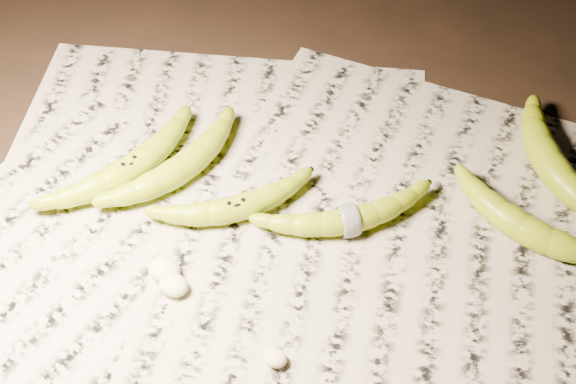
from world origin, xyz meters
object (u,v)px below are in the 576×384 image
at_px(banana_upper_a, 523,226).
at_px(banana_upper_b, 551,162).
at_px(banana_left_a, 129,167).
at_px(banana_center, 236,207).
at_px(banana_taped, 348,219).
at_px(banana_left_b, 182,166).

height_order(banana_upper_a, banana_upper_b, banana_upper_b).
xyz_separation_m(banana_left_a, banana_center, (0.15, 0.01, -0.00)).
bearing_deg(banana_left_a, banana_upper_a, -55.03).
height_order(banana_left_a, banana_upper_b, banana_upper_b).
bearing_deg(banana_upper_a, banana_taped, -143.10).
bearing_deg(banana_upper_a, banana_upper_b, 102.65).
relative_size(banana_left_a, banana_center, 1.17).
distance_m(banana_taped, banana_upper_b, 0.28).
bearing_deg(banana_taped, banana_upper_b, 4.58).
relative_size(banana_left_a, banana_upper_a, 1.11).
bearing_deg(banana_left_b, banana_left_a, 136.54).
bearing_deg(banana_upper_b, banana_left_a, -103.92).
bearing_deg(banana_center, banana_left_b, 119.26).
bearing_deg(banana_center, banana_left_a, 137.27).
bearing_deg(banana_upper_b, banana_upper_a, -42.55).
xyz_separation_m(banana_left_a, banana_upper_b, (0.48, 0.24, 0.00)).
bearing_deg(banana_center, banana_upper_a, -23.50).
distance_m(banana_left_b, banana_upper_a, 0.43).
bearing_deg(banana_taped, banana_left_a, 149.21).
relative_size(banana_center, banana_upper_a, 0.94).
distance_m(banana_center, banana_upper_a, 0.34).
distance_m(banana_left_a, banana_left_b, 0.07).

